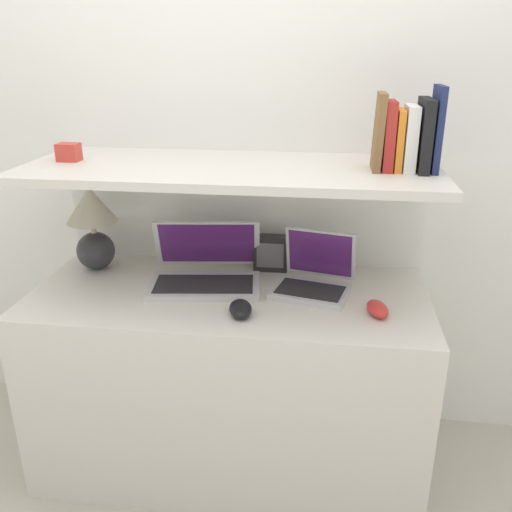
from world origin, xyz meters
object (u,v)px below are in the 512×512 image
Objects in this scene: table_lamp at (93,223)px; second_mouse at (378,309)px; shelf_gadget at (69,152)px; router_box at (271,253)px; book_brown at (379,132)px; laptop_large at (205,272)px; book_black at (424,135)px; book_navy at (436,129)px; book_white at (410,138)px; computer_mouse at (241,309)px; book_orange at (399,140)px; laptop_small at (314,279)px; book_red at (389,136)px.

second_mouse is (1.04, -0.25, -0.16)m from table_lamp.
shelf_gadget is at bearing 170.73° from second_mouse.
book_brown is at bearing -23.67° from router_box.
laptop_large is 0.86m from book_black.
shelf_gadget reaches higher than table_lamp.
router_box is at bearing 6.17° from table_lamp.
second_mouse is 0.47× the size of book_navy.
book_navy is 0.08m from book_white.
book_white is at bearing 24.70° from computer_mouse.
book_navy is at bearing 0.00° from book_black.
table_lamp is at bearing 175.65° from book_orange.
laptop_large is 1.43× the size of laptop_small.
book_red is (-0.14, 0.00, -0.02)m from book_navy.
second_mouse is at bearing -40.94° from router_box.
book_orange is at bearing 0.00° from book_red.
second_mouse is at bearing -91.76° from book_red.
book_white is at bearing -4.22° from table_lamp.
book_red is at bearing -4.48° from table_lamp.
table_lamp is 1.07× the size of laptop_small.
shelf_gadget is (-0.63, 0.23, 0.44)m from computer_mouse.
shelf_gadget is at bearing 180.00° from book_black.
book_navy is 0.17m from book_brown.
book_red is (-0.06, 0.00, 0.01)m from book_white.
router_box is 0.70m from book_black.
laptop_small is 0.54m from book_orange.
shelf_gadget is at bearing 180.00° from book_red.
book_navy reaches higher than book_white.
shelf_gadget is at bearing -102.80° from table_lamp.
book_black is (0.32, 0.01, 0.50)m from laptop_small.
book_brown is (0.57, 0.00, 0.50)m from laptop_large.
computer_mouse is 0.61× the size of book_red.
router_box is at bearing 163.62° from book_navy.
book_red is at bearing 180.00° from book_black.
book_black is at bearing 0.14° from laptop_large.
table_lamp is at bearing 175.78° from book_white.
laptop_small is 1.25× the size of book_brown.
table_lamp reaches higher than computer_mouse.
second_mouse is 0.58m from book_navy.
book_brown is at bearing 180.00° from book_orange.
book_orange is at bearing 180.00° from book_black.
laptop_large is at bearing 163.98° from second_mouse.
book_red is (0.44, 0.23, 0.52)m from computer_mouse.
laptop_small is at bearing -176.72° from book_red.
book_navy is at bearing 0.00° from book_red.
book_brown is at bearing 0.18° from laptop_large.
book_brown is at bearing 180.00° from book_white.
router_box is 0.80m from shelf_gadget.
book_orange is (0.04, 0.17, 0.50)m from second_mouse.
second_mouse is 0.60× the size of book_white.
laptop_large reaches higher than second_mouse.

